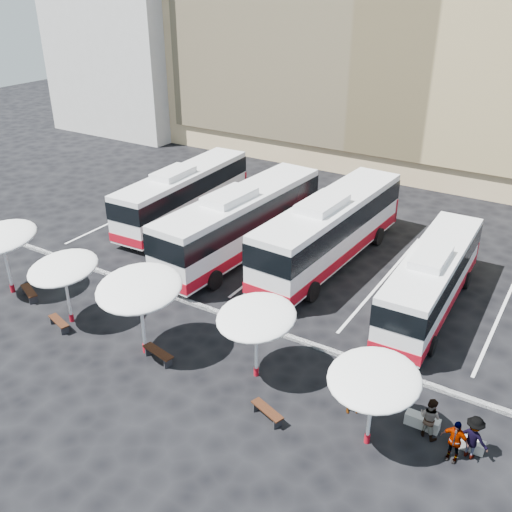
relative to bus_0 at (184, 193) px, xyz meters
The scene contains 25 objects.
ground 12.13m from the bus_0, 47.38° to the right, with size 120.00×120.00×0.00m, color black.
sandstone_building 26.69m from the bus_0, 70.62° to the left, with size 42.00×18.25×29.60m.
apartment_block 28.53m from the bus_0, 136.03° to the left, with size 14.00×14.00×18.00m, color beige.
curb_divider 11.76m from the bus_0, 45.71° to the right, with size 34.00×0.25×0.15m, color black.
bay_lines 8.37m from the bus_0, ahead, with size 24.15×12.00×0.01m.
bus_0 is the anchor object (origin of this frame).
bus_1 6.27m from the bus_0, 20.15° to the right, with size 3.53×12.93×4.06m.
bus_2 10.69m from the bus_0, ahead, with size 3.47×13.04×4.10m.
bus_3 17.17m from the bus_0, ahead, with size 2.72×10.85×3.43m.
sunshade_0 12.37m from the bus_0, 97.88° to the right, with size 3.80×3.84×3.64m.
sunshade_1 12.90m from the bus_0, 76.42° to the right, with size 3.79×3.82×3.33m.
sunshade_2 14.70m from the bus_0, 58.65° to the right, with size 4.18×4.22×3.75m.
sunshade_3 16.93m from the bus_0, 42.10° to the right, with size 3.72×3.76×3.31m.
sunshade_4 21.73m from the bus_0, 34.93° to the right, with size 3.45×3.49×3.26m.
wood_bench_0 12.25m from the bus_0, 91.91° to the right, with size 1.61×0.99×0.48m.
wood_bench_1 13.66m from the bus_0, 77.16° to the right, with size 1.49×0.77×0.44m.
wood_bench_2 15.34m from the bus_0, 56.15° to the right, with size 1.64×0.72×0.49m.
wood_bench_3 19.51m from the bus_0, 43.01° to the right, with size 1.50×0.84×0.45m.
conc_bench_0 19.59m from the bus_0, 31.74° to the right, with size 1.09×0.36×0.41m, color #969690.
conc_bench_1 22.02m from the bus_0, 29.02° to the right, with size 1.23×0.41×0.46m, color #969690.
conc_bench_2 23.58m from the bus_0, 27.49° to the right, with size 1.11×0.37×0.42m, color #969690.
passenger_0 20.21m from the bus_0, 33.92° to the right, with size 0.66×0.43×1.81m, color black.
passenger_1 22.41m from the bus_0, 29.43° to the right, with size 0.79×0.61×1.62m, color black.
passenger_2 23.61m from the bus_0, 29.59° to the right, with size 0.96×0.40×1.64m, color black.
passenger_3 23.83m from the bus_0, 28.02° to the right, with size 1.08×0.62×1.68m, color black.
Camera 1 is at (14.26, -18.36, 14.85)m, focal length 40.00 mm.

